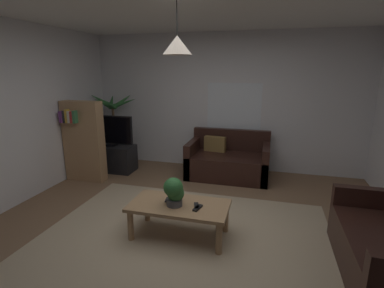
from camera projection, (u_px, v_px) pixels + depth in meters
The scene contains 16 objects.
floor at pixel (185, 236), 3.49m from camera, with size 5.18×5.21×0.02m, color brown.
rug at pixel (180, 244), 3.30m from camera, with size 3.36×2.86×0.01m, color tan.
wall_back at pixel (224, 103), 5.62m from camera, with size 5.30×0.06×2.59m, color silver.
window_pane at pixel (234, 110), 5.57m from camera, with size 1.02×0.01×1.00m, color white.
couch_under_window at pixel (228, 162), 5.35m from camera, with size 1.45×0.85×0.82m.
coffee_table at pixel (179, 209), 3.40m from camera, with size 1.15×0.59×0.41m.
book_on_table_0 at pixel (172, 202), 3.42m from camera, with size 0.11×0.08×0.03m, color #387247.
book_on_table_1 at pixel (171, 200), 3.40m from camera, with size 0.13×0.11×0.02m, color black.
remote_on_table_0 at pixel (196, 206), 3.31m from camera, with size 0.05×0.16×0.02m, color black.
remote_on_table_1 at pixel (198, 208), 3.27m from camera, with size 0.05×0.16×0.02m, color black.
potted_plant_on_table at pixel (174, 191), 3.31m from camera, with size 0.23×0.23×0.34m.
tv_stand at pixel (112, 158), 5.67m from camera, with size 0.90×0.44×0.50m, color black.
tv at pixel (109, 130), 5.52m from camera, with size 0.95×0.16×0.58m.
potted_palm_corner at pixel (114, 131), 5.99m from camera, with size 0.96×0.81×1.48m.
bookshelf_corner at pixel (83, 140), 5.08m from camera, with size 0.70×0.31×1.40m.
pendant_lamp at pixel (177, 45), 2.95m from camera, with size 0.30×0.30×0.53m.
Camera 1 is at (0.89, -2.98, 1.92)m, focal length 27.39 mm.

